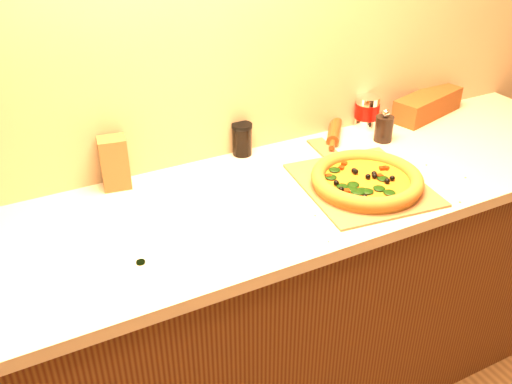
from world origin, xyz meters
The scene contains 11 objects.
cabinet centered at (0.00, 1.43, 0.43)m, with size 2.80×0.65×0.86m, color #461F0F.
countertop centered at (0.00, 1.43, 0.88)m, with size 2.84×0.68×0.04m, color #BDB093.
pizza_peel centered at (0.38, 1.36, 0.90)m, with size 0.43×0.60×0.01m.
pizza centered at (0.37, 1.32, 0.93)m, with size 0.36×0.36×0.05m.
bottle_cap centered at (-0.39, 1.28, 0.90)m, with size 0.02×0.02×0.01m, color black.
pepper_grinder centered at (0.65, 1.58, 0.95)m, with size 0.07×0.07×0.13m.
rolling_pin centered at (0.52, 1.71, 0.92)m, with size 0.23×0.28×0.05m.
coffee_canister centered at (0.66, 1.71, 0.97)m, with size 0.09×0.09×0.13m.
bread_bag centered at (0.96, 1.69, 0.95)m, with size 0.34×0.11×0.09m, color maroon.
paper_bag centered at (-0.34, 1.70, 0.99)m, with size 0.09×0.07×0.17m, color brown.
dark_jar centered at (0.13, 1.73, 0.96)m, with size 0.07×0.07×0.12m.
Camera 1 is at (-0.68, 0.07, 1.83)m, focal length 40.00 mm.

